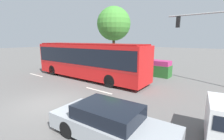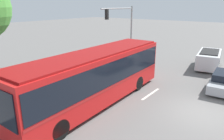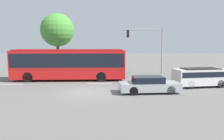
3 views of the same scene
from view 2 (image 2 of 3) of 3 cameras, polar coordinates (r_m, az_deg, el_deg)
The scene contains 6 objects.
ground_plane at distance 13.19m, azimuth 22.64°, elevation -10.56°, with size 140.00×140.00×0.00m, color slate.
city_bus at distance 12.77m, azimuth -4.47°, elevation -1.21°, with size 11.56×2.84×3.21m.
suv_left_lane at distance 22.28m, azimuth 24.60°, elevation 2.90°, with size 4.86×2.58×1.64m.
traffic_light_pole at distance 22.22m, azimuth 3.29°, elevation 12.01°, with size 5.14×0.24×5.71m.
flowering_hedge at distance 18.28m, azimuth -9.64°, elevation 0.77°, with size 6.13×1.28×1.55m.
lane_stripe_mid at distance 14.80m, azimuth 10.32°, elevation -6.36°, with size 2.40×0.16×0.01m, color silver.
Camera 2 is at (-11.56, -2.50, 5.83)m, focal length 34.05 mm.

